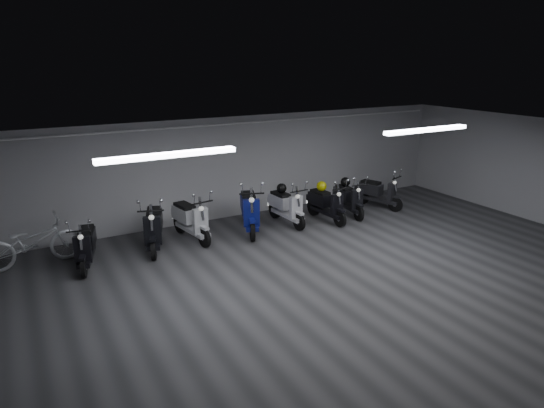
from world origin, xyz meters
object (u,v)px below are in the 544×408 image
scooter_6 (287,201)px  scooter_8 (349,194)px  scooter_1 (153,221)px  scooter_2 (191,213)px  helmet_2 (322,186)px  helmet_1 (345,182)px  scooter_4 (250,204)px  scooter_9 (379,187)px  bicycle (31,237)px  helmet_0 (282,188)px  scooter_7 (327,198)px  scooter_0 (85,239)px

scooter_6 → scooter_8: bearing=-9.1°
scooter_1 → scooter_2: 0.97m
helmet_2 → helmet_1: bearing=7.4°
helmet_1 → helmet_2: (-0.90, -0.12, 0.02)m
scooter_1 → scooter_8: 5.54m
scooter_4 → scooter_6: bearing=23.4°
scooter_8 → scooter_2: bearing=-176.5°
scooter_8 → helmet_1: scooter_8 is taller
scooter_8 → scooter_9: (1.19, 0.10, 0.00)m
scooter_1 → scooter_6: size_ratio=1.08×
scooter_8 → helmet_1: bearing=90.0°
bicycle → helmet_1: size_ratio=7.37×
scooter_9 → helmet_0: scooter_9 is taller
helmet_2 → scooter_8: bearing=-7.5°
scooter_2 → scooter_9: scooter_2 is taller
scooter_1 → scooter_7: scooter_1 is taller
scooter_7 → scooter_9: (2.05, 0.22, -0.01)m
scooter_8 → bicycle: (-8.07, 0.53, 0.02)m
scooter_1 → helmet_2: scooter_1 is taller
scooter_0 → scooter_6: size_ratio=0.95×
bicycle → scooter_0: bearing=-124.8°
scooter_6 → helmet_1: bearing=-2.3°
scooter_1 → scooter_8: bearing=16.7°
scooter_1 → helmet_2: 4.67m
scooter_0 → scooter_2: 2.54m
scooter_2 → scooter_4: (1.51, -0.18, 0.06)m
bicycle → scooter_8: bearing=-96.9°
scooter_1 → helmet_1: 5.57m
scooter_8 → bicycle: size_ratio=0.84×
bicycle → scooter_1: bearing=-101.5°
scooter_6 → scooter_8: size_ratio=1.04×
helmet_1 → helmet_0: bearing=174.2°
scooter_2 → helmet_1: bearing=-10.3°
scooter_8 → helmet_2: 0.93m
scooter_4 → scooter_7: size_ratio=1.16×
scooter_9 → helmet_1: scooter_9 is taller
scooter_6 → scooter_9: (3.13, -0.09, -0.02)m
scooter_1 → scooter_4: size_ratio=0.95×
scooter_2 → scooter_9: size_ratio=1.09×
scooter_4 → scooter_6: scooter_4 is taller
scooter_0 → scooter_4: 4.02m
scooter_6 → helmet_0: bearing=90.0°
scooter_4 → helmet_2: size_ratio=7.19×
scooter_0 → scooter_2: size_ratio=0.91×
scooter_0 → scooter_4: scooter_4 is taller
scooter_8 → scooter_7: bearing=-164.3°
scooter_7 → helmet_0: 1.27m
scooter_0 → scooter_6: (5.14, 0.27, 0.03)m
scooter_8 → helmet_0: size_ratio=6.23×
scooter_6 → scooter_9: 3.13m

